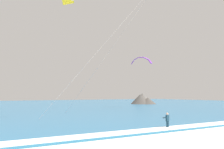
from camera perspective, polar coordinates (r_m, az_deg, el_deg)
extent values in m
cube|color=teal|center=(78.10, -17.64, -7.35)|extent=(200.00, 120.00, 0.20)
cube|color=white|center=(24.01, 13.97, -12.92)|extent=(200.00, 1.95, 0.04)
ellipsoid|color=white|center=(24.65, 13.78, -13.17)|extent=(0.56, 1.43, 0.05)
cube|color=black|center=(24.82, 13.37, -13.02)|extent=(0.16, 0.07, 0.04)
cube|color=black|center=(24.46, 14.19, -13.12)|extent=(0.16, 0.07, 0.04)
cylinder|color=#143347|center=(24.52, 13.60, -12.29)|extent=(0.14, 0.14, 0.84)
cylinder|color=#143347|center=(24.67, 13.92, -12.24)|extent=(0.14, 0.14, 0.84)
cube|color=#143347|center=(24.51, 13.72, -10.59)|extent=(0.36, 0.23, 0.60)
sphere|color=tan|center=(24.47, 13.70, -9.57)|extent=(0.22, 0.22, 0.22)
cylinder|color=#143347|center=(24.48, 13.15, -10.49)|extent=(0.13, 0.51, 0.22)
cylinder|color=#143347|center=(24.75, 13.72, -10.42)|extent=(0.13, 0.51, 0.22)
cylinder|color=black|center=(24.76, 13.05, -10.43)|extent=(0.55, 0.08, 0.04)
cube|color=#3F3F42|center=(24.62, 13.52, -11.09)|extent=(0.13, 0.09, 0.10)
cylinder|color=#B2B2B7|center=(27.13, -0.43, 6.19)|extent=(7.53, 10.15, 15.33)
cylinder|color=#B2B2B7|center=(23.84, -1.88, 7.77)|extent=(11.85, 4.85, 15.33)
cube|color=purple|center=(59.80, 5.18, 3.05)|extent=(1.20, 1.39, 1.23)
cube|color=white|center=(60.24, 5.27, 3.13)|extent=(0.63, 0.67, 1.05)
cube|color=purple|center=(59.54, 6.08, 3.93)|extent=(1.48, 1.58, 0.90)
cube|color=white|center=(59.98, 6.16, 4.00)|extent=(0.86, 0.91, 0.67)
cube|color=purple|center=(59.28, 7.29, 4.28)|extent=(1.59, 1.60, 0.37)
cube|color=white|center=(59.73, 7.37, 4.35)|extent=(0.93, 0.99, 0.14)
cube|color=purple|center=(59.08, 8.55, 4.03)|extent=(1.56, 1.48, 0.90)
cube|color=white|center=(59.53, 8.61, 4.10)|extent=(0.85, 0.92, 0.67)
cube|color=purple|center=(58.98, 9.55, 3.21)|extent=(1.39, 1.18, 1.23)
cube|color=white|center=(59.43, 9.60, 3.29)|extent=(0.64, 0.66, 1.05)
cone|color=#665B51|center=(84.59, 7.80, -6.27)|extent=(8.93, 8.93, 3.36)
cone|color=#47423D|center=(82.24, 7.11, -6.20)|extent=(7.35, 7.35, 3.68)
cone|color=#47423D|center=(82.11, 8.97, -6.59)|extent=(6.43, 6.43, 2.51)
cone|color=#56514C|center=(83.90, 7.67, -6.04)|extent=(6.20, 6.20, 4.08)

